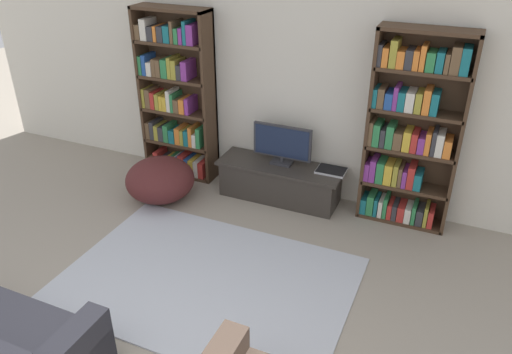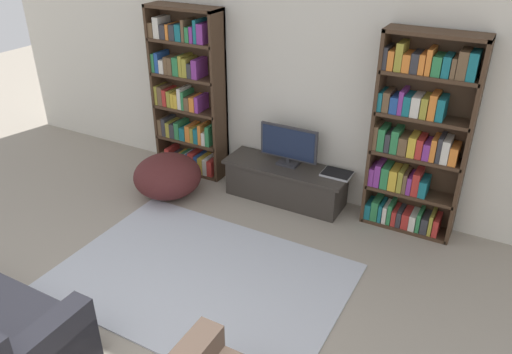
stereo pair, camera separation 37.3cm
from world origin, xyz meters
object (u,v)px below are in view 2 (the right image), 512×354
Objects in this scene: bookshelf_left at (188,97)px; laptop at (337,174)px; television at (289,145)px; tv_stand at (286,183)px; beanbag_ottoman at (168,176)px; bookshelf_right at (417,139)px.

laptop is (1.99, -0.04, -0.54)m from bookshelf_left.
television is at bearing -3.11° from bookshelf_left.
tv_stand is 0.63m from laptop.
tv_stand is at bearing -172.36° from laptop.
tv_stand is at bearing 24.17° from beanbag_ottoman.
television is 0.63m from laptop.
bookshelf_right is at bearing 3.24° from television.
television is at bearing -176.76° from bookshelf_right.
bookshelf_right is 2.82m from beanbag_ottoman.
bookshelf_right reaches higher than tv_stand.
bookshelf_right is 0.96m from laptop.
bookshelf_right is at bearing 3.15° from laptop.
bookshelf_left is 1.45m from television.
television is 2.10× the size of laptop.
bookshelf_right is at bearing -0.00° from bookshelf_left.
tv_stand is 1.39m from beanbag_ottoman.
bookshelf_left reaches higher than beanbag_ottoman.
beanbag_ottoman is (-2.62, -0.69, -0.77)m from bookshelf_right.
bookshelf_left is 2.07m from laptop.
laptop is at bearing -176.85° from bookshelf_right.
tv_stand is (1.41, -0.12, -0.77)m from bookshelf_left.
tv_stand is (-1.36, -0.12, -0.80)m from bookshelf_right.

